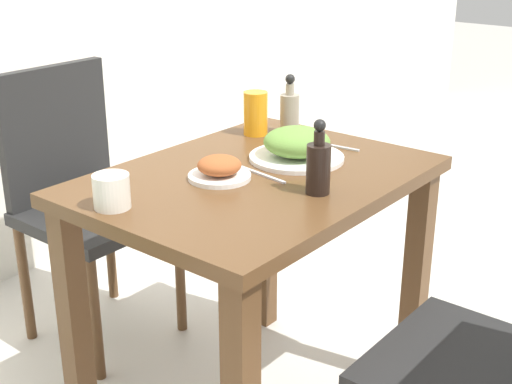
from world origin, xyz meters
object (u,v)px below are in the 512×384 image
Objects in this scene: food_plate at (297,146)px; sauce_bottle at (318,165)px; chair_far at (80,190)px; juice_glass at (256,113)px; condiment_bottle at (290,111)px; side_plate at (219,169)px; drink_cup at (112,191)px.

food_plate is 0.25m from sauce_bottle.
food_plate is (0.16, -0.74, 0.26)m from chair_far.
condiment_bottle is at bearing -45.47° from juice_glass.
chair_far is 4.98× the size of condiment_bottle.
chair_far is at bearing 83.22° from side_plate.
side_plate is at bearing -153.98° from juice_glass.
condiment_bottle is at bearing 41.06° from food_plate.
condiment_bottle reaches higher than food_plate.
juice_glass reaches higher than drink_cup.
juice_glass reaches higher than food_plate.
sauce_bottle is (-0.01, -0.93, 0.29)m from chair_far.
food_plate is at bearing -12.96° from drink_cup.
side_plate is 0.87× the size of condiment_bottle.
sauce_bottle reaches higher than drink_cup.
drink_cup is (-0.29, 0.06, 0.01)m from side_plate.
side_plate is at bearing 165.77° from food_plate.
drink_cup is at bearing 139.98° from sauce_bottle.
drink_cup is at bearing 168.10° from side_plate.
juice_glass is at bearing -61.58° from chair_far.
chair_far is 0.65m from juice_glass.
juice_glass is 0.10m from condiment_bottle.
food_plate is 3.07× the size of drink_cup.
juice_glass is 0.72× the size of sauce_bottle.
food_plate is 1.42× the size of condiment_bottle.
juice_glass is at bearing 63.80° from food_plate.
chair_far is at bearing 102.12° from food_plate.
drink_cup is at bearing -176.78° from condiment_bottle.
sauce_bottle is at bearing -90.51° from chair_far.
drink_cup is at bearing -120.89° from chair_far.
chair_far is at bearing 59.11° from drink_cup.
sauce_bottle is at bearing -40.02° from drink_cup.
chair_far is 0.80m from food_plate.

